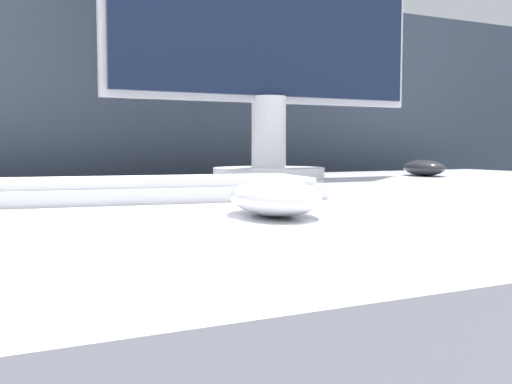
{
  "coord_description": "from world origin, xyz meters",
  "views": [
    {
      "loc": [
        -0.17,
        -0.67,
        0.79
      ],
      "look_at": [
        0.07,
        -0.18,
        0.75
      ],
      "focal_mm": 42.0,
      "sensor_mm": 36.0,
      "label": 1
    }
  ],
  "objects_px": {
    "monitor": "(268,28)",
    "computer_mouse_far": "(424,168)",
    "keyboard": "(154,189)",
    "computer_mouse_near": "(274,197)"
  },
  "relations": [
    {
      "from": "monitor",
      "to": "computer_mouse_near",
      "type": "bearing_deg",
      "value": -117.1
    },
    {
      "from": "computer_mouse_near",
      "to": "computer_mouse_far",
      "type": "bearing_deg",
      "value": 47.79
    },
    {
      "from": "computer_mouse_near",
      "to": "monitor",
      "type": "distance_m",
      "value": 0.65
    },
    {
      "from": "keyboard",
      "to": "computer_mouse_near",
      "type": "bearing_deg",
      "value": -69.08
    },
    {
      "from": "computer_mouse_far",
      "to": "monitor",
      "type": "bearing_deg",
      "value": -176.4
    },
    {
      "from": "computer_mouse_near",
      "to": "computer_mouse_far",
      "type": "height_order",
      "value": "same"
    },
    {
      "from": "computer_mouse_near",
      "to": "monitor",
      "type": "xyz_separation_m",
      "value": [
        0.27,
        0.53,
        0.26
      ]
    },
    {
      "from": "monitor",
      "to": "computer_mouse_far",
      "type": "relative_size",
      "value": 4.66
    },
    {
      "from": "monitor",
      "to": "computer_mouse_far",
      "type": "height_order",
      "value": "monitor"
    },
    {
      "from": "keyboard",
      "to": "computer_mouse_far",
      "type": "height_order",
      "value": "computer_mouse_far"
    }
  ]
}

